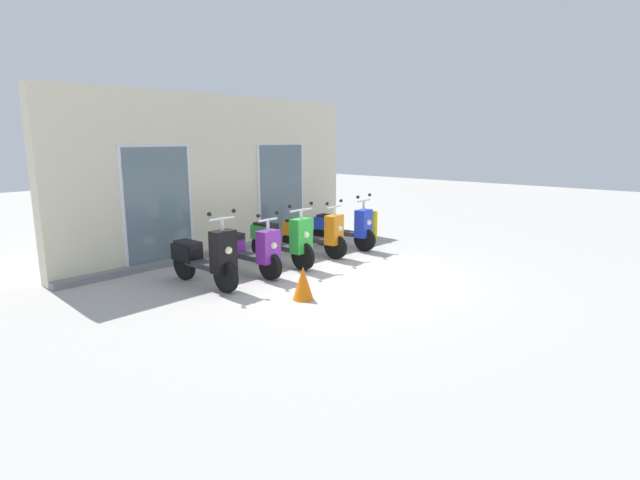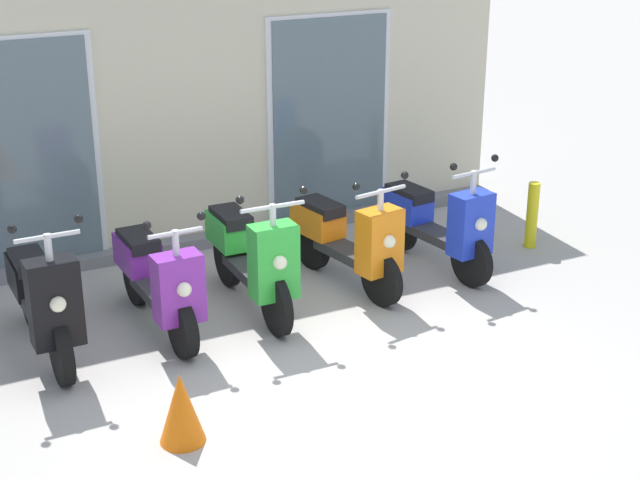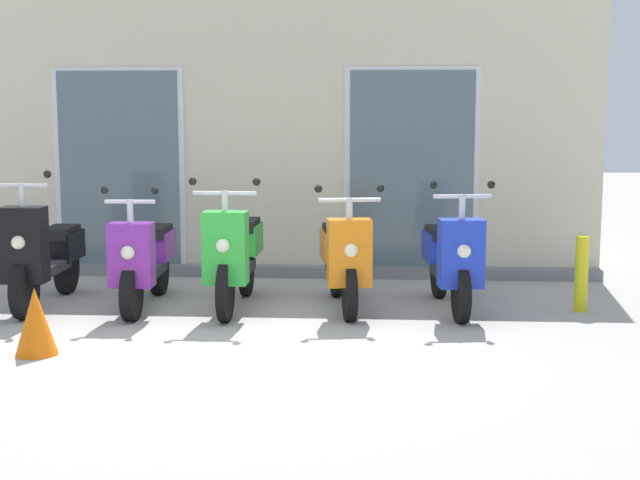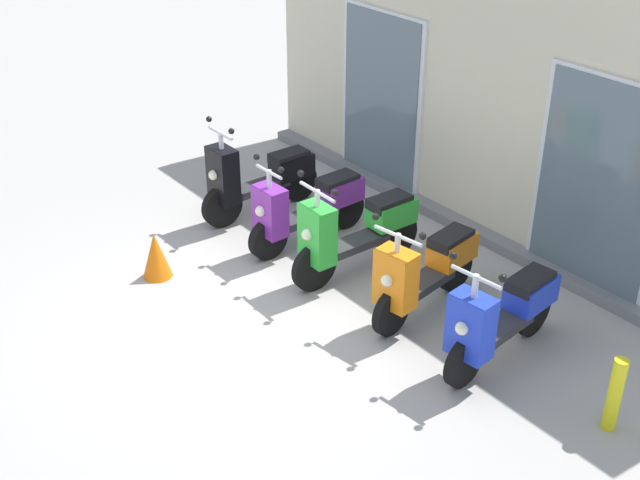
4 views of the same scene
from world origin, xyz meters
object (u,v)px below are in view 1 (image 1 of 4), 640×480
(scooter_purple, at_px, (248,249))
(traffic_cone, at_px, (303,283))
(scooter_blue, at_px, (344,227))
(scooter_orange, at_px, (315,233))
(scooter_green, at_px, (282,239))
(curb_bollard, at_px, (375,226))
(scooter_black, at_px, (205,257))

(scooter_purple, bearing_deg, traffic_cone, -103.15)
(scooter_purple, distance_m, scooter_blue, 2.84)
(scooter_orange, height_order, scooter_blue, scooter_blue)
(scooter_green, distance_m, curb_bollard, 3.19)
(scooter_green, relative_size, scooter_blue, 1.06)
(scooter_black, height_order, traffic_cone, scooter_black)
(scooter_black, bearing_deg, scooter_orange, 1.79)
(scooter_orange, distance_m, traffic_cone, 2.89)
(traffic_cone, bearing_deg, curb_bollard, 22.09)
(scooter_blue, relative_size, traffic_cone, 3.06)
(scooter_orange, relative_size, traffic_cone, 3.00)
(scooter_black, distance_m, curb_bollard, 5.00)
(scooter_purple, relative_size, scooter_blue, 1.03)
(scooter_green, relative_size, scooter_orange, 1.08)
(scooter_black, distance_m, scooter_purple, 0.95)
(scooter_black, relative_size, scooter_green, 0.98)
(scooter_black, relative_size, scooter_purple, 1.02)
(scooter_purple, bearing_deg, scooter_black, -178.06)
(scooter_blue, bearing_deg, scooter_purple, -179.00)
(scooter_orange, bearing_deg, scooter_purple, -178.29)
(scooter_purple, bearing_deg, curb_bollard, 1.01)
(scooter_green, height_order, scooter_blue, scooter_green)
(scooter_purple, bearing_deg, scooter_blue, 1.00)
(scooter_black, height_order, scooter_blue, scooter_black)
(scooter_green, xyz_separation_m, curb_bollard, (3.19, 0.08, -0.17))
(scooter_purple, height_order, traffic_cone, scooter_purple)
(scooter_purple, bearing_deg, scooter_orange, 1.71)
(scooter_black, bearing_deg, curb_bollard, 1.18)
(scooter_blue, xyz_separation_m, traffic_cone, (-3.25, -1.78, -0.22))
(scooter_purple, distance_m, scooter_green, 0.86)
(scooter_black, bearing_deg, scooter_green, 0.68)
(scooter_green, xyz_separation_m, traffic_cone, (-1.26, -1.72, -0.26))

